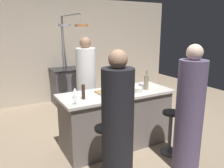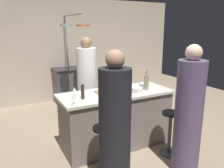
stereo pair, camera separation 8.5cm
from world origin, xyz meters
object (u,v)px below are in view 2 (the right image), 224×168
cutting_board (106,92)px  bar_stool_right (170,131)px  pepper_mill (83,92)px  wine_bottle_green (127,89)px  bar_stool_left (103,149)px  wine_glass_near_right_guest (74,97)px  stove_range (70,86)px  mixing_bowl_steel (144,85)px  wine_bottle_white (146,82)px  wine_glass_by_chef (74,90)px  potted_plant (153,91)px  wine_bottle_amber (116,82)px  chef (87,87)px  guest_left (115,131)px  mixing_bowl_ceramic (137,90)px  guest_right (188,115)px

cutting_board → bar_stool_right: bearing=-43.7°
pepper_mill → wine_bottle_green: 0.63m
bar_stool_left → wine_glass_near_right_guest: size_ratio=4.66×
stove_range → mixing_bowl_steel: mixing_bowl_steel is taller
wine_bottle_white → wine_glass_by_chef: 1.17m
cutting_board → wine_glass_by_chef: bearing=-178.5°
wine_bottle_white → mixing_bowl_steel: bearing=64.7°
potted_plant → wine_bottle_amber: (-1.80, -1.32, 0.73)m
wine_glass_near_right_guest → bar_stool_left: bearing=-58.0°
chef → wine_glass_by_chef: chef is taller
cutting_board → mixing_bowl_steel: mixing_bowl_steel is taller
cutting_board → wine_bottle_green: 0.40m
chef → pepper_mill: bearing=-114.6°
wine_glass_by_chef → mixing_bowl_steel: bearing=1.5°
stove_range → bar_stool_left: 3.12m
wine_glass_near_right_guest → cutting_board: bearing=26.5°
chef → cutting_board: 0.83m
stove_range → wine_bottle_amber: size_ratio=2.69×
bar_stool_left → cutting_board: size_ratio=2.12×
guest_left → pepper_mill: (-0.04, 0.90, 0.23)m
bar_stool_right → cutting_board: cutting_board is taller
wine_bottle_white → mixing_bowl_ceramic: bearing=-166.1°
bar_stool_left → wine_glass_near_right_guest: wine_glass_near_right_guest is taller
chef → mixing_bowl_steel: bearing=-47.7°
wine_bottle_amber → wine_glass_by_chef: wine_bottle_amber is taller
pepper_mill → wine_glass_by_chef: bearing=119.6°
stove_range → mixing_bowl_steel: 2.48m
wine_bottle_white → mixing_bowl_ceramic: (-0.21, -0.05, -0.09)m
bar_stool_left → wine_glass_by_chef: 0.94m
bar_stool_left → cutting_board: bearing=61.3°
wine_bottle_amber → mixing_bowl_steel: size_ratio=1.95×
guest_left → cutting_board: guest_left is taller
stove_range → bar_stool_right: size_ratio=1.31×
wine_bottle_white → guest_right: bearing=-89.4°
bar_stool_left → guest_left: 0.54m
guest_right → bar_stool_left: bearing=159.1°
stove_range → mixing_bowl_steel: (0.59, -2.36, 0.48)m
chef → wine_bottle_white: 1.20m
wine_bottle_amber → mixing_bowl_ceramic: 0.37m
bar_stool_right → wine_glass_by_chef: bearing=151.3°
chef → wine_glass_near_right_guest: bearing=-119.0°
bar_stool_right → wine_bottle_green: size_ratio=2.25×
bar_stool_right → chef: bearing=115.5°
wine_glass_near_right_guest → pepper_mill: bearing=41.2°
wine_glass_near_right_guest → mixing_bowl_steel: size_ratio=0.86×
mixing_bowl_steel → guest_right: bearing=-94.1°
pepper_mill → mixing_bowl_ceramic: size_ratio=1.23×
guest_right → wine_bottle_amber: guest_right is taller
guest_right → wine_glass_by_chef: guest_right is taller
bar_stool_right → wine_bottle_green: (-0.56, 0.35, 0.64)m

